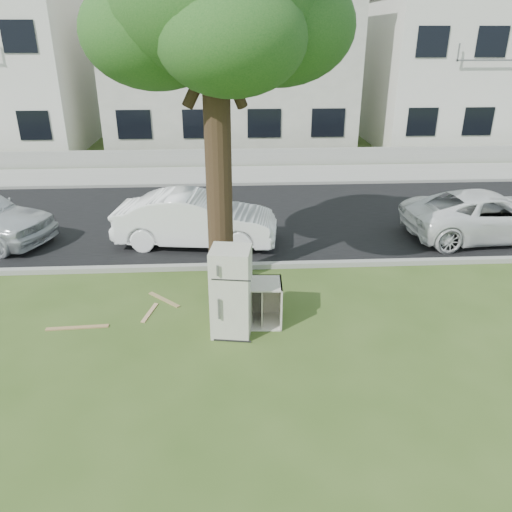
{
  "coord_description": "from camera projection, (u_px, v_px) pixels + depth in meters",
  "views": [
    {
      "loc": [
        -0.2,
        -8.22,
        5.06
      ],
      "look_at": [
        0.3,
        0.6,
        1.13
      ],
      "focal_mm": 35.0,
      "sensor_mm": 36.0,
      "label": 1
    }
  ],
  "objects": [
    {
      "name": "plank_a",
      "position": [
        77.0,
        327.0,
        9.39
      ],
      "size": [
        1.16,
        0.16,
        0.02
      ],
      "primitive_type": "cube",
      "rotation": [
        0.0,
        0.0,
        0.05
      ],
      "color": "#9E794C",
      "rests_on": "ground"
    },
    {
      "name": "townhouse_right",
      "position": [
        472.0,
        71.0,
        24.76
      ],
      "size": [
        10.2,
        8.16,
        6.84
      ],
      "color": "silver",
      "rests_on": "ground"
    },
    {
      "name": "plank_c",
      "position": [
        150.0,
        313.0,
        9.89
      ],
      "size": [
        0.25,
        0.74,
        0.02
      ],
      "primitive_type": "cube",
      "rotation": [
        0.0,
        0.0,
        1.34
      ],
      "color": "tan",
      "rests_on": "ground"
    },
    {
      "name": "townhouse_center",
      "position": [
        230.0,
        65.0,
        24.02
      ],
      "size": [
        11.22,
        8.16,
        7.44
      ],
      "color": "beige",
      "rests_on": "ground"
    },
    {
      "name": "sidewalk",
      "position": [
        234.0,
        175.0,
        19.59
      ],
      "size": [
        120.0,
        2.8,
        0.01
      ],
      "primitive_type": "cube",
      "color": "gray",
      "rests_on": "ground"
    },
    {
      "name": "road",
      "position": [
        236.0,
        218.0,
        15.03
      ],
      "size": [
        120.0,
        7.0,
        0.01
      ],
      "primitive_type": "cube",
      "color": "black",
      "rests_on": "ground"
    },
    {
      "name": "ground",
      "position": [
        242.0,
        323.0,
        9.56
      ],
      "size": [
        120.0,
        120.0,
        0.0
      ],
      "primitive_type": "plane",
      "color": "#364E1C"
    },
    {
      "name": "plank_b",
      "position": [
        164.0,
        300.0,
        10.38
      ],
      "size": [
        0.72,
        0.71,
        0.02
      ],
      "primitive_type": "cube",
      "rotation": [
        0.0,
        0.0,
        -0.78
      ],
      "color": "#957E4E",
      "rests_on": "ground"
    },
    {
      "name": "low_wall",
      "position": [
        233.0,
        157.0,
        20.91
      ],
      "size": [
        120.0,
        0.15,
        0.7
      ],
      "primitive_type": "cube",
      "color": "gray",
      "rests_on": "ground"
    },
    {
      "name": "car_right",
      "position": [
        489.0,
        215.0,
        13.37
      ],
      "size": [
        4.65,
        2.37,
        1.26
      ],
      "primitive_type": "imported",
      "rotation": [
        0.0,
        0.0,
        1.64
      ],
      "color": "silver",
      "rests_on": "ground"
    },
    {
      "name": "fridge",
      "position": [
        231.0,
        292.0,
        8.93
      ],
      "size": [
        0.78,
        0.74,
        1.68
      ],
      "primitive_type": "cube",
      "rotation": [
        0.0,
        0.0,
        -0.16
      ],
      "color": "silver",
      "rests_on": "ground"
    },
    {
      "name": "street_tree",
      "position": [
        214.0,
        8.0,
        8.95
      ],
      "size": [
        3.8,
        3.8,
        7.02
      ],
      "color": "black",
      "rests_on": "ground"
    },
    {
      "name": "cabinet",
      "position": [
        253.0,
        303.0,
        9.42
      ],
      "size": [
        1.13,
        0.74,
        0.85
      ],
      "primitive_type": "cube",
      "rotation": [
        0.0,
        0.0,
        -0.06
      ],
      "color": "white",
      "rests_on": "ground"
    },
    {
      "name": "kerb_near",
      "position": [
        239.0,
        268.0,
        11.8
      ],
      "size": [
        120.0,
        0.18,
        0.12
      ],
      "primitive_type": "cube",
      "color": "gray",
      "rests_on": "ground"
    },
    {
      "name": "car_center",
      "position": [
        196.0,
        219.0,
        12.9
      ],
      "size": [
        4.3,
        1.96,
        1.37
      ],
      "primitive_type": "imported",
      "rotation": [
        0.0,
        0.0,
        1.45
      ],
      "color": "white",
      "rests_on": "ground"
    },
    {
      "name": "kerb_far",
      "position": [
        234.0,
        186.0,
        18.27
      ],
      "size": [
        120.0,
        0.18,
        0.12
      ],
      "primitive_type": "cube",
      "color": "gray",
      "rests_on": "ground"
    }
  ]
}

